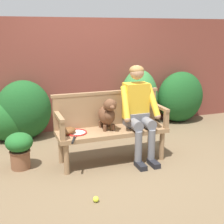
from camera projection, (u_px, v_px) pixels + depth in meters
name	position (u px, v px, depth m)	size (l,w,h in m)	color
ground_plane	(112.00, 161.00, 4.40)	(40.00, 40.00, 0.00)	brown
brick_garden_fence	(80.00, 74.00, 5.73)	(8.00, 0.30, 2.03)	brown
hedge_bush_mid_left	(139.00, 98.00, 5.90)	(0.73, 0.69, 1.10)	#337538
hedge_bush_mid_right	(24.00, 110.00, 5.17)	(0.92, 0.67, 1.01)	#194C1E
hedge_bush_far_left	(10.00, 119.00, 5.13)	(0.91, 0.61, 0.76)	#1E5B23
hedge_bush_far_right	(180.00, 97.00, 6.16)	(0.97, 0.65, 1.02)	#194C1E
garden_bench	(112.00, 134.00, 4.29)	(1.55, 0.50, 0.48)	#93704C
bench_backrest	(107.00, 108.00, 4.40)	(1.59, 0.06, 0.50)	#93704C
bench_armrest_left_end	(60.00, 122.00, 3.90)	(0.06, 0.50, 0.28)	#93704C
bench_armrest_right_end	(162.00, 112.00, 4.38)	(0.06, 0.50, 0.28)	#93704C
person_seated	(138.00, 109.00, 4.31)	(0.56, 0.65, 1.35)	black
dog_on_bench	(108.00, 114.00, 4.20)	(0.22, 0.47, 0.46)	brown
tennis_racket	(76.00, 133.00, 4.08)	(0.37, 0.58, 0.03)	red
baseball_glove	(68.00, 131.00, 4.06)	(0.22, 0.17, 0.09)	brown
tennis_ball	(96.00, 199.00, 3.34)	(0.07, 0.07, 0.07)	#CCDB33
potted_plant	(20.00, 148.00, 4.10)	(0.37, 0.37, 0.50)	brown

